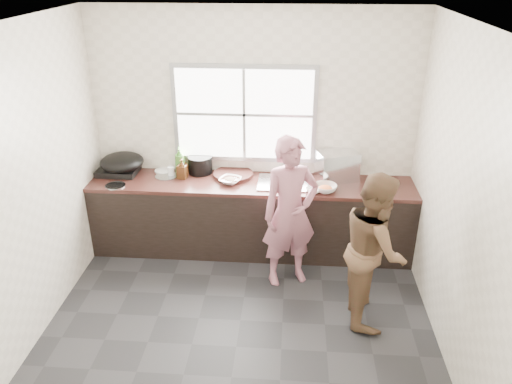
# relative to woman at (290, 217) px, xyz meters

# --- Properties ---
(floor) EXTENTS (3.60, 3.20, 0.01)m
(floor) POSITION_rel_woman_xyz_m (-0.44, -0.71, -0.75)
(floor) COLOR #262628
(floor) RESTS_ON ground
(ceiling) EXTENTS (3.60, 3.20, 0.01)m
(ceiling) POSITION_rel_woman_xyz_m (-0.44, -0.71, 1.96)
(ceiling) COLOR silver
(ceiling) RESTS_ON wall_back
(wall_back) EXTENTS (3.60, 0.01, 2.70)m
(wall_back) POSITION_rel_woman_xyz_m (-0.44, 0.89, 0.60)
(wall_back) COLOR silver
(wall_back) RESTS_ON ground
(wall_left) EXTENTS (0.01, 3.20, 2.70)m
(wall_left) POSITION_rel_woman_xyz_m (-2.24, -0.71, 0.60)
(wall_left) COLOR beige
(wall_left) RESTS_ON ground
(wall_right) EXTENTS (0.01, 3.20, 2.70)m
(wall_right) POSITION_rel_woman_xyz_m (1.37, -0.71, 0.60)
(wall_right) COLOR beige
(wall_right) RESTS_ON ground
(wall_front) EXTENTS (3.60, 0.01, 2.70)m
(wall_front) POSITION_rel_woman_xyz_m (-0.44, -2.32, 0.60)
(wall_front) COLOR beige
(wall_front) RESTS_ON ground
(cabinet) EXTENTS (3.60, 0.62, 0.82)m
(cabinet) POSITION_rel_woman_xyz_m (-0.44, 0.58, -0.34)
(cabinet) COLOR black
(cabinet) RESTS_ON floor
(countertop) EXTENTS (3.60, 0.64, 0.04)m
(countertop) POSITION_rel_woman_xyz_m (-0.44, 0.58, 0.09)
(countertop) COLOR #3A1D18
(countertop) RESTS_ON cabinet
(sink) EXTENTS (0.55, 0.45, 0.02)m
(sink) POSITION_rel_woman_xyz_m (-0.09, 0.58, 0.12)
(sink) COLOR silver
(sink) RESTS_ON countertop
(faucet) EXTENTS (0.02, 0.02, 0.30)m
(faucet) POSITION_rel_woman_xyz_m (-0.09, 0.78, 0.26)
(faucet) COLOR silver
(faucet) RESTS_ON countertop
(window_frame) EXTENTS (1.60, 0.05, 1.10)m
(window_frame) POSITION_rel_woman_xyz_m (-0.54, 0.88, 0.80)
(window_frame) COLOR #9EA0A5
(window_frame) RESTS_ON wall_back
(window_glazing) EXTENTS (1.50, 0.01, 1.00)m
(window_glazing) POSITION_rel_woman_xyz_m (-0.54, 0.85, 0.80)
(window_glazing) COLOR white
(window_glazing) RESTS_ON window_frame
(woman) EXTENTS (0.64, 0.53, 1.50)m
(woman) POSITION_rel_woman_xyz_m (0.00, 0.00, 0.00)
(woman) COLOR #B46C7D
(woman) RESTS_ON floor
(person_side) EXTENTS (0.57, 0.72, 1.48)m
(person_side) POSITION_rel_woman_xyz_m (0.77, -0.52, -0.01)
(person_side) COLOR brown
(person_side) RESTS_ON floor
(cutting_board) EXTENTS (0.46, 0.46, 0.05)m
(cutting_board) POSITION_rel_woman_xyz_m (-0.66, 0.72, 0.13)
(cutting_board) COLOR black
(cutting_board) RESTS_ON countertop
(cleaver) EXTENTS (0.21, 0.19, 0.01)m
(cleaver) POSITION_rel_woman_xyz_m (-0.68, 0.52, 0.16)
(cleaver) COLOR #B8BABF
(cleaver) RESTS_ON cutting_board
(bowl_mince) EXTENTS (0.30, 0.30, 0.06)m
(bowl_mince) POSITION_rel_woman_xyz_m (-0.67, 0.54, 0.14)
(bowl_mince) COLOR white
(bowl_mince) RESTS_ON countertop
(bowl_crabs) EXTENTS (0.23, 0.23, 0.06)m
(bowl_crabs) POSITION_rel_woman_xyz_m (0.37, 0.40, 0.14)
(bowl_crabs) COLOR silver
(bowl_crabs) RESTS_ON countertop
(bowl_held) EXTENTS (0.24, 0.24, 0.06)m
(bowl_held) POSITION_rel_woman_xyz_m (0.24, 0.37, 0.14)
(bowl_held) COLOR white
(bowl_held) RESTS_ON countertop
(black_pot) EXTENTS (0.34, 0.34, 0.20)m
(black_pot) POSITION_rel_woman_xyz_m (-1.05, 0.81, 0.21)
(black_pot) COLOR black
(black_pot) RESTS_ON countertop
(plate_food) EXTENTS (0.21, 0.21, 0.02)m
(plate_food) POSITION_rel_woman_xyz_m (-1.49, 0.81, 0.12)
(plate_food) COLOR white
(plate_food) RESTS_ON countertop
(bottle_green) EXTENTS (0.13, 0.13, 0.32)m
(bottle_green) POSITION_rel_woman_xyz_m (-1.27, 0.76, 0.27)
(bottle_green) COLOR #3F7C28
(bottle_green) RESTS_ON countertop
(bottle_brown_tall) EXTENTS (0.11, 0.11, 0.21)m
(bottle_brown_tall) POSITION_rel_woman_xyz_m (-1.23, 0.64, 0.22)
(bottle_brown_tall) COLOR #3E230F
(bottle_brown_tall) RESTS_ON countertop
(bottle_brown_short) EXTENTS (0.15, 0.15, 0.17)m
(bottle_brown_short) POSITION_rel_woman_xyz_m (-1.26, 0.81, 0.20)
(bottle_brown_short) COLOR #472511
(bottle_brown_short) RESTS_ON countertop
(glass_jar) EXTENTS (0.08, 0.08, 0.11)m
(glass_jar) POSITION_rel_woman_xyz_m (-1.37, 0.69, 0.17)
(glass_jar) COLOR white
(glass_jar) RESTS_ON countertop
(burner) EXTENTS (0.46, 0.46, 0.07)m
(burner) POSITION_rel_woman_xyz_m (-1.99, 0.76, 0.15)
(burner) COLOR black
(burner) RESTS_ON countertop
(wok) EXTENTS (0.51, 0.51, 0.19)m
(wok) POSITION_rel_woman_xyz_m (-1.93, 0.69, 0.27)
(wok) COLOR black
(wok) RESTS_ON burner
(dish_rack) EXTENTS (0.50, 0.42, 0.32)m
(dish_rack) POSITION_rel_woman_xyz_m (0.51, 0.74, 0.27)
(dish_rack) COLOR silver
(dish_rack) RESTS_ON countertop
(pot_lid_left) EXTENTS (0.26, 0.26, 0.01)m
(pot_lid_left) POSITION_rel_woman_xyz_m (-1.92, 0.37, 0.12)
(pot_lid_left) COLOR silver
(pot_lid_left) RESTS_ON countertop
(pot_lid_right) EXTENTS (0.33, 0.33, 0.01)m
(pot_lid_right) POSITION_rel_woman_xyz_m (-1.42, 0.66, 0.12)
(pot_lid_right) COLOR #A9ACB0
(pot_lid_right) RESTS_ON countertop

